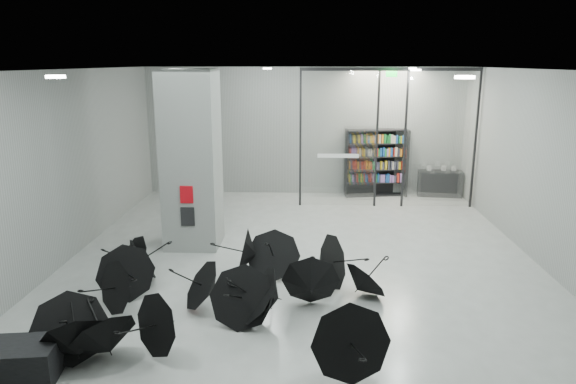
{
  "coord_description": "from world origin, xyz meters",
  "views": [
    {
      "loc": [
        0.13,
        -9.47,
        4.15
      ],
      "look_at": [
        -0.3,
        1.5,
        1.4
      ],
      "focal_mm": 32.51,
      "sensor_mm": 36.0,
      "label": 1
    }
  ],
  "objects_px": {
    "bookshelf": "(376,163)",
    "shop_counter": "(440,183)",
    "umbrella_cluster": "(214,297)",
    "column": "(191,160)"
  },
  "relations": [
    {
      "from": "bookshelf",
      "to": "shop_counter",
      "type": "xyz_separation_m",
      "value": [
        2.03,
        0.05,
        -0.65
      ]
    },
    {
      "from": "bookshelf",
      "to": "shop_counter",
      "type": "distance_m",
      "value": 2.13
    },
    {
      "from": "bookshelf",
      "to": "umbrella_cluster",
      "type": "relative_size",
      "value": 0.37
    },
    {
      "from": "bookshelf",
      "to": "umbrella_cluster",
      "type": "distance_m",
      "value": 9.03
    },
    {
      "from": "column",
      "to": "bookshelf",
      "type": "distance_m",
      "value": 6.8
    },
    {
      "from": "column",
      "to": "bookshelf",
      "type": "relative_size",
      "value": 1.89
    },
    {
      "from": "column",
      "to": "shop_counter",
      "type": "bearing_deg",
      "value": 35.19
    },
    {
      "from": "shop_counter",
      "to": "umbrella_cluster",
      "type": "height_order",
      "value": "umbrella_cluster"
    },
    {
      "from": "column",
      "to": "shop_counter",
      "type": "xyz_separation_m",
      "value": [
        6.81,
        4.8,
        -1.59
      ]
    },
    {
      "from": "umbrella_cluster",
      "to": "column",
      "type": "bearing_deg",
      "value": 107.31
    }
  ]
}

